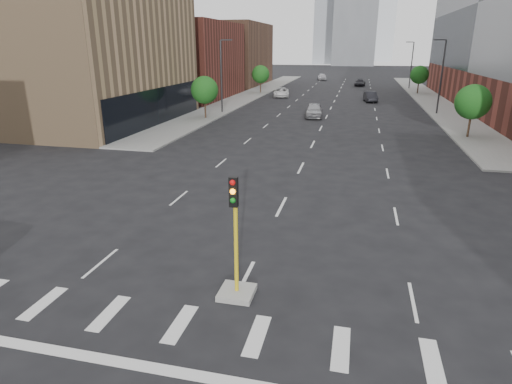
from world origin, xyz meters
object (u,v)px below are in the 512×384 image
(car_mid_right, at_px, (371,97))
(car_deep_right, at_px, (360,83))
(median_traffic_signal, at_px, (236,271))
(car_far_left, at_px, (281,92))
(car_distant, at_px, (322,77))
(car_near_left, at_px, (314,110))

(car_mid_right, height_order, car_deep_right, car_mid_right)
(car_deep_right, bearing_deg, median_traffic_signal, -87.04)
(car_far_left, bearing_deg, car_mid_right, -22.68)
(car_mid_right, distance_m, car_deep_right, 27.61)
(car_mid_right, relative_size, car_deep_right, 0.97)
(car_far_left, bearing_deg, car_distant, 75.46)
(car_near_left, bearing_deg, car_far_left, 106.24)
(car_near_left, distance_m, car_deep_right, 45.24)
(median_traffic_signal, bearing_deg, car_deep_right, 87.46)
(car_near_left, xyz_separation_m, car_distant, (-4.23, 60.15, -0.01))
(car_mid_right, bearing_deg, car_distant, 97.05)
(median_traffic_signal, bearing_deg, car_far_left, 98.61)
(median_traffic_signal, relative_size, car_far_left, 0.81)
(median_traffic_signal, distance_m, car_far_left, 61.83)
(median_traffic_signal, bearing_deg, car_near_left, 92.13)
(car_far_left, bearing_deg, median_traffic_signal, -90.81)
(median_traffic_signal, distance_m, car_near_left, 40.30)
(car_mid_right, xyz_separation_m, car_distant, (-11.23, 42.77, 0.06))
(car_deep_right, xyz_separation_m, car_distant, (-9.52, 15.22, 0.13))
(median_traffic_signal, xyz_separation_m, car_distant, (-5.73, 100.42, -0.13))
(car_mid_right, bearing_deg, car_far_left, 159.07)
(car_distant, bearing_deg, car_deep_right, -67.96)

